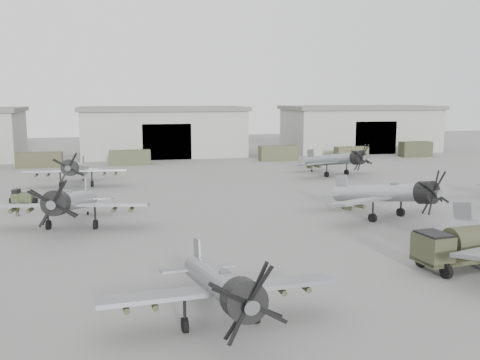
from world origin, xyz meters
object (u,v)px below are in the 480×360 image
object	(u,v)px
aircraft_far_1	(338,160)
fuel_tanker	(467,244)
aircraft_mid_2	(389,194)
tug_trailer	(39,198)
aircraft_far_0	(76,169)
aircraft_near_1	(222,286)
aircraft_mid_1	(70,202)
ground_crew	(17,205)

from	to	relation	value
aircraft_far_1	fuel_tanker	world-z (taller)	aircraft_far_1
aircraft_mid_2	tug_trailer	world-z (taller)	aircraft_mid_2
aircraft_far_0	fuel_tanker	size ratio (longest dim) A/B	1.67
aircraft_mid_2	aircraft_near_1	bearing A→B (deg)	-157.72
aircraft_mid_1	aircraft_far_1	xyz separation A→B (m)	(32.44, 22.11, -0.07)
aircraft_far_1	aircraft_mid_2	bearing A→B (deg)	-124.29
aircraft_mid_1	aircraft_far_0	distance (m)	20.80
aircraft_mid_1	fuel_tanker	xyz separation A→B (m)	(24.70, -15.74, -0.73)
aircraft_mid_1	fuel_tanker	size ratio (longest dim) A/B	1.75
aircraft_near_1	aircraft_mid_1	distance (m)	22.40
aircraft_far_0	fuel_tanker	xyz separation A→B (m)	(25.72, -36.51, -0.63)
aircraft_far_0	ground_crew	distance (m)	15.13
aircraft_mid_2	aircraft_far_0	bearing A→B (deg)	117.18
aircraft_near_1	aircraft_mid_1	size ratio (longest dim) A/B	0.90
fuel_tanker	ground_crew	distance (m)	37.01
aircraft_mid_2	aircraft_far_0	xyz separation A→B (m)	(-27.60, 23.27, -0.10)
aircraft_far_1	ground_crew	size ratio (longest dim) A/B	6.12
fuel_tanker	ground_crew	bearing A→B (deg)	137.04
aircraft_mid_1	aircraft_far_0	bearing A→B (deg)	103.77
aircraft_mid_1	ground_crew	bearing A→B (deg)	140.03
ground_crew	aircraft_near_1	bearing A→B (deg)	-143.33
aircraft_near_1	tug_trailer	world-z (taller)	aircraft_near_1
aircraft_mid_1	tug_trailer	distance (m)	12.45
tug_trailer	aircraft_mid_1	bearing A→B (deg)	-58.34
aircraft_far_1	tug_trailer	xyz separation A→B (m)	(-36.38, -10.42, -1.64)
fuel_tanker	tug_trailer	size ratio (longest dim) A/B	0.96
aircraft_mid_1	ground_crew	size ratio (longest dim) A/B	6.42
aircraft_mid_2	aircraft_far_0	size ratio (longest dim) A/B	1.02
aircraft_mid_1	ground_crew	world-z (taller)	aircraft_mid_1
aircraft_mid_2	ground_crew	size ratio (longest dim) A/B	6.26
aircraft_far_1	aircraft_near_1	bearing A→B (deg)	-140.33
ground_crew	fuel_tanker	bearing A→B (deg)	-115.89
aircraft_near_1	aircraft_far_1	distance (m)	49.31
aircraft_far_0	ground_crew	world-z (taller)	aircraft_far_0
aircraft_far_0	tug_trailer	world-z (taller)	aircraft_far_0
tug_trailer	ground_crew	xyz separation A→B (m)	(-1.12, -5.44, 0.42)
fuel_tanker	aircraft_mid_2	bearing A→B (deg)	75.42
tug_trailer	fuel_tanker	bearing A→B (deg)	-30.76
aircraft_mid_2	fuel_tanker	world-z (taller)	aircraft_mid_2
aircraft_mid_2	tug_trailer	size ratio (longest dim) A/B	1.64
aircraft_mid_2	fuel_tanker	bearing A→B (deg)	-120.75
ground_crew	aircraft_far_1	bearing A→B (deg)	-56.51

